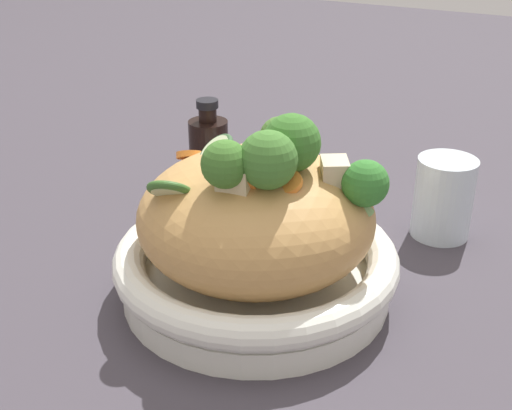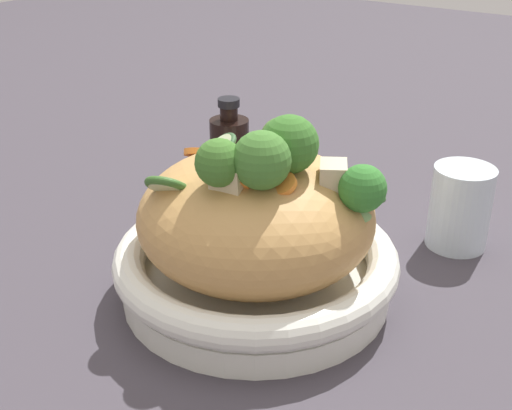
% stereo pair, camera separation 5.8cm
% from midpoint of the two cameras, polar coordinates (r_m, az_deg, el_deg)
% --- Properties ---
extents(ground_plane, '(3.00, 3.00, 0.00)m').
position_cam_midpoint_polar(ground_plane, '(0.63, -2.68, -7.48)').
color(ground_plane, '#3E3941').
extents(serving_bowl, '(0.26, 0.26, 0.05)m').
position_cam_midpoint_polar(serving_bowl, '(0.61, -2.73, -5.38)').
color(serving_bowl, white).
rests_on(serving_bowl, ground_plane).
extents(noodle_heap, '(0.21, 0.21, 0.11)m').
position_cam_midpoint_polar(noodle_heap, '(0.59, -2.84, -1.03)').
color(noodle_heap, tan).
rests_on(noodle_heap, serving_bowl).
extents(broccoli_florets, '(0.11, 0.14, 0.08)m').
position_cam_midpoint_polar(broccoli_florets, '(0.54, -0.56, 4.04)').
color(broccoli_florets, '#91AB6C').
rests_on(broccoli_florets, serving_bowl).
extents(carrot_coins, '(0.10, 0.15, 0.04)m').
position_cam_midpoint_polar(carrot_coins, '(0.57, -4.15, 3.44)').
color(carrot_coins, orange).
rests_on(carrot_coins, serving_bowl).
extents(zucchini_slices, '(0.19, 0.18, 0.05)m').
position_cam_midpoint_polar(zucchini_slices, '(0.60, -2.62, 3.20)').
color(zucchini_slices, beige).
rests_on(zucchini_slices, serving_bowl).
extents(chicken_chunks, '(0.10, 0.09, 0.03)m').
position_cam_midpoint_polar(chicken_chunks, '(0.54, -0.74, 2.46)').
color(chicken_chunks, beige).
rests_on(chicken_chunks, serving_bowl).
extents(soy_sauce_bottle, '(0.05, 0.05, 0.12)m').
position_cam_midpoint_polar(soy_sauce_bottle, '(0.80, -6.09, 4.16)').
color(soy_sauce_bottle, black).
rests_on(soy_sauce_bottle, ground_plane).
extents(drinking_glass, '(0.06, 0.06, 0.09)m').
position_cam_midpoint_polar(drinking_glass, '(0.72, 13.39, 0.55)').
color(drinking_glass, silver).
rests_on(drinking_glass, ground_plane).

